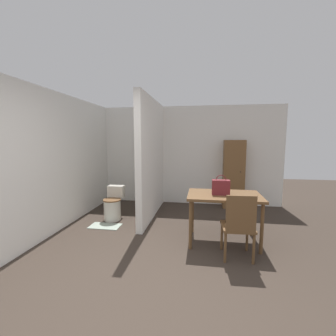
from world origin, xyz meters
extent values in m
plane|color=#382D26|center=(0.00, 0.00, 0.00)|extent=(16.00, 16.00, 0.00)
cube|color=white|center=(0.00, 3.74, 1.25)|extent=(5.04, 0.12, 2.50)
cube|color=white|center=(-2.08, 1.84, 1.25)|extent=(0.12, 4.68, 2.50)
cube|color=white|center=(-0.53, 2.61, 1.25)|extent=(0.12, 2.13, 2.50)
cube|color=brown|center=(0.90, 1.47, 0.77)|extent=(1.14, 0.76, 0.04)
cylinder|color=brown|center=(0.39, 1.16, 0.37)|extent=(0.05, 0.05, 0.75)
cylinder|color=brown|center=(1.41, 1.16, 0.37)|extent=(0.05, 0.05, 0.75)
cylinder|color=brown|center=(0.39, 1.79, 0.37)|extent=(0.05, 0.05, 0.75)
cylinder|color=brown|center=(1.41, 1.79, 0.37)|extent=(0.05, 0.05, 0.75)
cube|color=brown|center=(1.05, 1.03, 0.43)|extent=(0.45, 0.45, 0.04)
cube|color=brown|center=(1.06, 0.83, 0.69)|extent=(0.39, 0.05, 0.48)
cylinder|color=brown|center=(0.86, 1.21, 0.21)|extent=(0.04, 0.04, 0.42)
cylinder|color=brown|center=(1.23, 1.22, 0.21)|extent=(0.04, 0.04, 0.42)
cylinder|color=brown|center=(0.87, 0.84, 0.21)|extent=(0.04, 0.04, 0.42)
cylinder|color=brown|center=(1.24, 0.85, 0.21)|extent=(0.04, 0.04, 0.42)
cylinder|color=silver|center=(-1.27, 2.17, 0.21)|extent=(0.34, 0.34, 0.41)
cylinder|color=brown|center=(-1.27, 2.17, 0.43)|extent=(0.36, 0.36, 0.02)
cube|color=silver|center=(-1.27, 2.41, 0.54)|extent=(0.34, 0.18, 0.26)
cube|color=maroon|center=(0.84, 1.45, 0.91)|extent=(0.27, 0.14, 0.23)
torus|color=maroon|center=(0.84, 1.45, 1.02)|extent=(0.16, 0.01, 0.16)
cube|color=brown|center=(1.31, 3.48, 0.82)|extent=(0.49, 0.35, 1.65)
sphere|color=black|center=(1.44, 3.29, 0.91)|extent=(0.02, 0.02, 0.02)
cube|color=#99A899|center=(-1.27, 1.80, 0.01)|extent=(0.58, 0.32, 0.01)
camera|label=1|loc=(0.55, -2.10, 1.64)|focal=24.00mm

